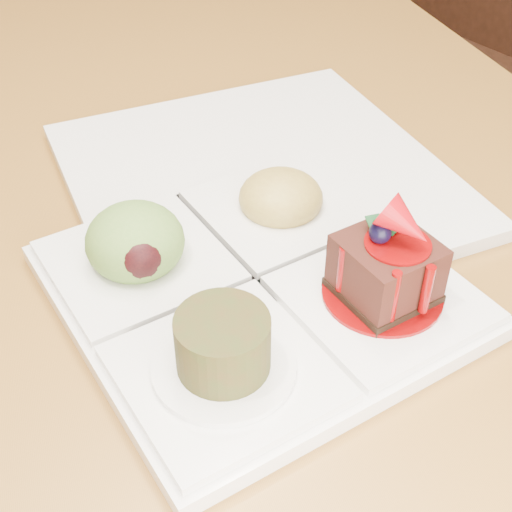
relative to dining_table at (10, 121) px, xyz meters
name	(u,v)px	position (x,y,z in m)	size (l,w,h in m)	color
ground	(98,474)	(0.00, 0.00, -0.68)	(6.00, 6.00, 0.00)	#543418
dining_table	(10,121)	(0.00, 0.00, 0.00)	(1.00, 1.80, 0.75)	brown
chair_right	(477,24)	(0.79, 0.28, -0.09)	(0.58, 0.58, 1.04)	#321A10
sampler_plate	(251,273)	(0.14, -0.42, 0.09)	(0.28, 0.28, 0.09)	white
second_plate	(258,178)	(0.19, -0.30, 0.07)	(0.29, 0.29, 0.01)	white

